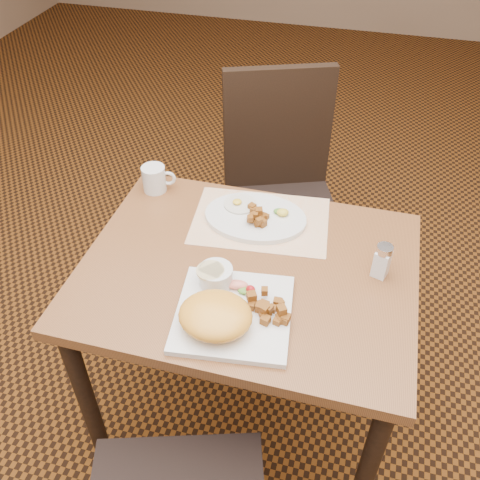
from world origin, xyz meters
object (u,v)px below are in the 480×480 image
at_px(chair_far, 280,184).
at_px(plate_square, 233,314).
at_px(salt_shaker, 382,260).
at_px(table, 247,294).
at_px(coffee_mug, 155,179).
at_px(plate_oval, 255,217).

distance_m(chair_far, plate_square, 0.90).
bearing_deg(plate_square, salt_shaker, 35.38).
bearing_deg(chair_far, table, 72.36).
bearing_deg(table, plate_square, -87.12).
bearing_deg(salt_shaker, chair_far, 121.54).
xyz_separation_m(table, salt_shaker, (0.35, 0.06, 0.16)).
xyz_separation_m(chair_far, coffee_mug, (-0.33, -0.43, 0.25)).
height_order(plate_square, coffee_mug, coffee_mug).
distance_m(table, plate_oval, 0.23).
distance_m(table, chair_far, 0.70).
relative_size(table, chair_far, 0.93).
xyz_separation_m(chair_far, plate_oval, (0.02, -0.50, 0.22)).
distance_m(table, salt_shaker, 0.39).
bearing_deg(salt_shaker, plate_oval, 159.68).
xyz_separation_m(plate_square, coffee_mug, (-0.38, 0.45, 0.03)).
bearing_deg(plate_square, chair_far, 93.41).
relative_size(chair_far, plate_oval, 3.19).
xyz_separation_m(plate_oval, salt_shaker, (0.37, -0.14, 0.04)).
xyz_separation_m(chair_far, salt_shaker, (0.39, -0.63, 0.26)).
xyz_separation_m(plate_oval, coffee_mug, (-0.35, 0.07, 0.03)).
relative_size(plate_oval, salt_shaker, 3.05).
bearing_deg(coffee_mug, plate_oval, -11.46).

